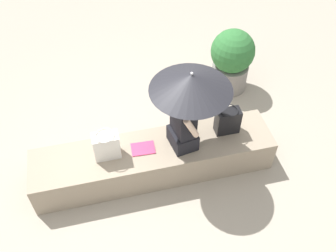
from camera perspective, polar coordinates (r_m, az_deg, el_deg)
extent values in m
plane|color=#9E9384|center=(4.88, -2.06, -6.71)|extent=(14.00, 14.00, 0.00)
cube|color=gray|center=(4.70, -2.13, -5.08)|extent=(2.94, 0.64, 0.46)
cube|color=black|center=(4.48, 2.23, -1.77)|extent=(0.33, 0.38, 0.22)
cube|color=black|center=(4.22, 2.37, 1.34)|extent=(0.25, 0.35, 0.48)
sphere|color=beige|center=(3.98, 2.52, 4.74)|extent=(0.20, 0.20, 0.20)
cylinder|color=beige|center=(4.33, 1.28, 3.32)|extent=(0.21, 0.10, 0.32)
cylinder|color=beige|center=(4.08, 3.54, -0.29)|extent=(0.21, 0.10, 0.32)
cylinder|color=#B7B7BC|center=(4.17, 3.27, 2.07)|extent=(0.02, 0.02, 1.08)
cone|color=black|center=(3.87, 3.54, 6.64)|extent=(0.89, 0.89, 0.20)
sphere|color=#B7B7BC|center=(3.79, 3.62, 7.95)|extent=(0.03, 0.03, 0.03)
cube|color=black|center=(4.63, 9.01, 0.74)|extent=(0.29, 0.16, 0.34)
torus|color=black|center=(4.50, 9.28, 2.35)|extent=(0.22, 0.22, 0.01)
cube|color=silver|center=(4.37, -9.27, -2.99)|extent=(0.30, 0.17, 0.34)
torus|color=silver|center=(4.24, -9.57, -1.40)|extent=(0.22, 0.22, 0.01)
cube|color=#D83866|center=(4.51, -3.81, -3.41)|extent=(0.29, 0.21, 0.01)
cylinder|color=gray|center=(5.93, 9.22, 7.49)|extent=(0.55, 0.55, 0.41)
sphere|color=#2D6B33|center=(5.64, 9.79, 11.11)|extent=(0.64, 0.64, 0.64)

